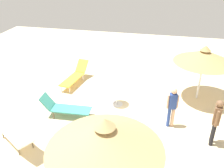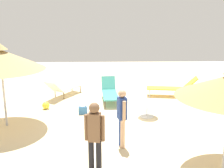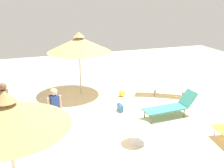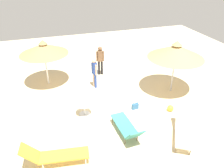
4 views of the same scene
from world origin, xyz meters
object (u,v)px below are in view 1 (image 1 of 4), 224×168
object	(u,v)px
lounge_chair_near_left	(21,138)
lounge_chair_center	(75,75)
parasol_umbrella_far_right	(204,56)
person_standing_near_right	(172,105)
person_standing_back	(216,120)
side_table_round	(117,96)
lounge_chair_edge	(65,107)
handbag	(96,134)
beach_ball	(63,162)
parasol_umbrella_front	(105,138)

from	to	relation	value
lounge_chair_near_left	lounge_chair_center	distance (m)	4.92
parasol_umbrella_far_right	person_standing_near_right	xyz separation A→B (m)	(1.20, 2.40, -1.12)
person_standing_back	side_table_round	bearing A→B (deg)	-25.43
lounge_chair_edge	handbag	size ratio (longest dim) A/B	4.46
parasol_umbrella_far_right	handbag	bearing A→B (deg)	43.99
lounge_chair_near_left	lounge_chair_edge	size ratio (longest dim) A/B	0.98
person_standing_near_right	beach_ball	size ratio (longest dim) A/B	5.79
side_table_round	person_standing_back	bearing A→B (deg)	154.57
person_standing_near_right	side_table_round	xyz separation A→B (m)	(2.30, -1.07, -0.54)
parasol_umbrella_front	beach_ball	size ratio (longest dim) A/B	9.68
person_standing_near_right	parasol_umbrella_front	bearing A→B (deg)	66.54
person_standing_near_right	handbag	size ratio (longest dim) A/B	3.66
lounge_chair_center	side_table_round	world-z (taller)	lounge_chair_center
parasol_umbrella_front	side_table_round	xyz separation A→B (m)	(0.67, -4.82, -1.83)
lounge_chair_edge	person_standing_back	world-z (taller)	person_standing_back
side_table_round	parasol_umbrella_front	bearing A→B (deg)	97.96
lounge_chair_center	person_standing_near_right	size ratio (longest dim) A/B	1.37
person_standing_back	side_table_round	distance (m)	4.17
parasol_umbrella_front	handbag	distance (m)	3.37
lounge_chair_edge	beach_ball	bearing A→B (deg)	110.81
parasol_umbrella_far_right	beach_ball	bearing A→B (deg)	49.30
parasol_umbrella_far_right	parasol_umbrella_front	bearing A→B (deg)	65.28
lounge_chair_center	beach_ball	size ratio (longest dim) A/B	7.92
handbag	side_table_round	bearing A→B (deg)	-97.38
lounge_chair_near_left	beach_ball	size ratio (longest dim) A/B	6.96
parasol_umbrella_far_right	person_standing_near_right	world-z (taller)	parasol_umbrella_far_right
parasol_umbrella_front	lounge_chair_near_left	world-z (taller)	parasol_umbrella_front
beach_ball	parasol_umbrella_far_right	bearing A→B (deg)	-130.70
lounge_chair_near_left	lounge_chair_edge	distance (m)	2.19
person_standing_back	handbag	xyz separation A→B (m)	(4.03, 0.57, -0.86)
parasol_umbrella_far_right	side_table_round	world-z (taller)	parasol_umbrella_far_right
person_standing_back	parasol_umbrella_front	bearing A→B (deg)	44.96
person_standing_back	side_table_round	size ratio (longest dim) A/B	2.42
person_standing_near_right	handbag	bearing A→B (deg)	26.09
parasol_umbrella_front	person_standing_near_right	xyz separation A→B (m)	(-1.63, -3.75, -1.28)
handbag	side_table_round	world-z (taller)	side_table_round
lounge_chair_near_left	person_standing_back	distance (m)	6.60
parasol_umbrella_front	side_table_round	world-z (taller)	parasol_umbrella_front
person_standing_back	side_table_round	xyz separation A→B (m)	(3.73, -1.77, -0.62)
lounge_chair_center	person_standing_back	xyz separation A→B (m)	(-6.22, 3.31, 0.58)
person_standing_near_right	beach_ball	distance (m)	4.34
parasol_umbrella_front	handbag	xyz separation A→B (m)	(0.98, -2.48, -2.07)
person_standing_back	person_standing_near_right	xyz separation A→B (m)	(1.42, -0.70, -0.08)
lounge_chair_center	beach_ball	xyz separation A→B (m)	(-1.55, 5.38, -0.29)
person_standing_back	handbag	distance (m)	4.16
parasol_umbrella_far_right	person_standing_back	size ratio (longest dim) A/B	1.44
person_standing_near_right	handbag	xyz separation A→B (m)	(2.61, 1.28, -0.78)
lounge_chair_edge	beach_ball	xyz separation A→B (m)	(-0.96, 2.52, -0.27)
parasol_umbrella_front	person_standing_back	world-z (taller)	parasol_umbrella_front
person_standing_back	beach_ball	world-z (taller)	person_standing_back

